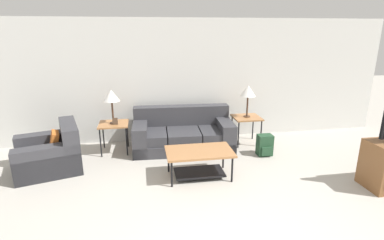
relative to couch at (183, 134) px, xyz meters
The scene contains 10 objects.
wall_back 1.20m from the couch, 72.35° to the left, with size 9.06×0.06×2.60m.
couch is the anchor object (origin of this frame).
armchair 2.48m from the couch, 165.92° to the right, with size 1.26×1.24×0.80m.
coffee_table 1.33m from the couch, 86.33° to the right, with size 1.09×0.65×0.47m.
side_table_left 1.39m from the couch, behind, with size 0.57×0.55×0.60m.
side_table_right 1.39m from the couch, ahead, with size 0.57×0.55×0.60m.
table_lamp_left 1.61m from the couch, behind, with size 0.31×0.31×0.67m.
table_lamp_right 1.61m from the couch, ahead, with size 0.31×0.31×0.67m.
backpack 1.65m from the couch, 23.11° to the right, with size 0.28×0.28×0.41m.
picture_frame 1.38m from the couch, behind, with size 0.10×0.04×0.13m.
Camera 1 is at (-0.99, -2.33, 2.34)m, focal length 28.00 mm.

